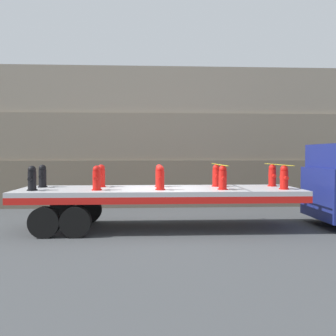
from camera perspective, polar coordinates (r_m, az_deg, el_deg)
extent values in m
plane|color=#3F4244|center=(12.14, -1.26, -9.21)|extent=(120.00, 120.00, 0.00)
cube|color=#665B4C|center=(18.07, -1.86, -2.10)|extent=(60.00, 3.00, 2.11)
cube|color=#756B5B|center=(18.19, -1.87, 4.57)|extent=(60.00, 3.00, 2.11)
cube|color=gray|center=(18.55, -1.89, 11.06)|extent=(60.00, 3.00, 2.11)
cube|color=#B2B2B7|center=(11.96, -1.27, -3.45)|extent=(8.87, 2.51, 0.14)
cube|color=red|center=(10.77, -1.07, -4.98)|extent=(8.87, 0.08, 0.20)
cube|color=red|center=(13.19, -1.43, -3.67)|extent=(8.87, 0.08, 0.20)
cylinder|color=black|center=(11.11, -13.88, -8.00)|extent=(0.89, 0.30, 0.89)
cylinder|color=black|center=(13.36, -12.00, -6.27)|extent=(0.89, 0.30, 0.89)
cylinder|color=black|center=(11.31, -18.34, -7.86)|extent=(0.89, 0.30, 0.89)
cylinder|color=black|center=(13.53, -15.74, -6.20)|extent=(0.89, 0.30, 0.89)
cylinder|color=black|center=(11.91, -19.99, -3.18)|extent=(0.31, 0.31, 0.03)
cylinder|color=black|center=(11.89, -20.01, -1.87)|extent=(0.25, 0.25, 0.58)
sphere|color=black|center=(11.87, -20.03, -0.22)|extent=(0.23, 0.23, 0.23)
cylinder|color=black|center=(11.70, -20.29, -1.59)|extent=(0.11, 0.14, 0.11)
cylinder|color=black|center=(12.07, -19.74, -1.48)|extent=(0.11, 0.14, 0.11)
cylinder|color=black|center=(12.97, -18.56, -2.74)|extent=(0.31, 0.31, 0.03)
cylinder|color=black|center=(12.95, -18.58, -1.53)|extent=(0.25, 0.25, 0.58)
sphere|color=black|center=(12.93, -18.60, -0.02)|extent=(0.23, 0.23, 0.23)
cylinder|color=black|center=(12.76, -18.82, -1.28)|extent=(0.11, 0.14, 0.11)
cylinder|color=black|center=(13.13, -18.36, -1.18)|extent=(0.11, 0.14, 0.11)
cylinder|color=red|center=(11.50, -10.80, -3.27)|extent=(0.31, 0.31, 0.03)
cylinder|color=red|center=(11.48, -10.81, -1.91)|extent=(0.25, 0.25, 0.58)
sphere|color=red|center=(11.46, -10.82, -0.21)|extent=(0.23, 0.23, 0.23)
cylinder|color=red|center=(11.28, -10.94, -1.63)|extent=(0.11, 0.14, 0.11)
cylinder|color=red|center=(11.67, -10.68, -1.51)|extent=(0.11, 0.14, 0.11)
cylinder|color=red|center=(12.59, -10.12, -2.80)|extent=(0.31, 0.31, 0.03)
cylinder|color=red|center=(12.57, -10.12, -1.56)|extent=(0.25, 0.25, 0.58)
sphere|color=red|center=(12.56, -10.13, -0.01)|extent=(0.23, 0.23, 0.23)
cylinder|color=red|center=(12.38, -10.24, -1.30)|extent=(0.11, 0.14, 0.11)
cylinder|color=red|center=(12.76, -10.02, -1.19)|extent=(0.11, 0.14, 0.11)
cylinder|color=red|center=(11.40, -1.19, -3.28)|extent=(0.31, 0.31, 0.03)
cylinder|color=red|center=(11.38, -1.19, -1.91)|extent=(0.25, 0.25, 0.58)
sphere|color=red|center=(11.36, -1.19, -0.20)|extent=(0.23, 0.23, 0.23)
cylinder|color=red|center=(11.18, -1.15, -1.63)|extent=(0.11, 0.14, 0.11)
cylinder|color=red|center=(11.57, -1.22, -1.50)|extent=(0.11, 0.14, 0.11)
cylinder|color=red|center=(12.50, -1.35, -2.80)|extent=(0.31, 0.31, 0.03)
cylinder|color=red|center=(12.48, -1.35, -1.55)|extent=(0.25, 0.25, 0.58)
sphere|color=red|center=(12.46, -1.35, 0.01)|extent=(0.23, 0.23, 0.23)
cylinder|color=red|center=(12.28, -1.32, -1.29)|extent=(0.11, 0.14, 0.11)
cylinder|color=red|center=(12.67, -1.37, -1.18)|extent=(0.11, 0.14, 0.11)
cylinder|color=red|center=(11.62, 8.33, -3.20)|extent=(0.31, 0.31, 0.03)
cylinder|color=red|center=(11.60, 8.33, -1.86)|extent=(0.25, 0.25, 0.58)
sphere|color=red|center=(11.58, 8.34, -0.17)|extent=(0.23, 0.23, 0.23)
cylinder|color=red|center=(11.40, 8.53, -1.58)|extent=(0.11, 0.14, 0.11)
cylinder|color=red|center=(11.78, 8.15, -1.46)|extent=(0.11, 0.14, 0.11)
cylinder|color=red|center=(12.70, 7.35, -2.74)|extent=(0.31, 0.31, 0.03)
cylinder|color=red|center=(12.68, 7.35, -1.51)|extent=(0.25, 0.25, 0.58)
sphere|color=red|center=(12.66, 7.36, 0.03)|extent=(0.23, 0.23, 0.23)
cylinder|color=red|center=(12.49, 7.51, -1.25)|extent=(0.11, 0.14, 0.11)
cylinder|color=red|center=(12.87, 7.20, -1.15)|extent=(0.11, 0.14, 0.11)
cylinder|color=red|center=(12.14, 17.25, -3.05)|extent=(0.31, 0.31, 0.03)
cylinder|color=red|center=(12.12, 17.26, -1.76)|extent=(0.25, 0.25, 0.58)
sphere|color=red|center=(12.10, 17.28, -0.15)|extent=(0.23, 0.23, 0.23)
cylinder|color=red|center=(11.94, 17.59, -1.49)|extent=(0.11, 0.14, 0.11)
cylinder|color=red|center=(12.30, 16.96, -1.38)|extent=(0.11, 0.14, 0.11)
cylinder|color=red|center=(13.18, 15.59, -2.63)|extent=(0.31, 0.31, 0.03)
cylinder|color=red|center=(13.16, 15.60, -1.44)|extent=(0.25, 0.25, 0.58)
sphere|color=red|center=(13.15, 15.61, 0.04)|extent=(0.23, 0.23, 0.23)
cylinder|color=red|center=(12.98, 15.87, -1.19)|extent=(0.11, 0.14, 0.11)
cylinder|color=red|center=(13.34, 15.34, -1.09)|extent=(0.11, 0.14, 0.11)
cube|color=yellow|center=(12.12, 7.83, 0.51)|extent=(0.05, 2.71, 0.01)
cube|color=yellow|center=(12.62, 16.42, 0.51)|extent=(0.05, 2.71, 0.01)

